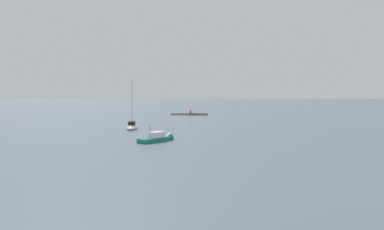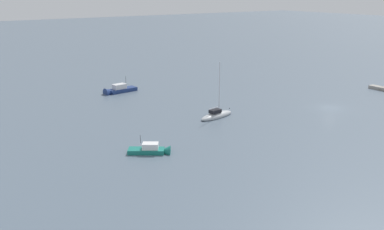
{
  "view_description": "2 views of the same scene",
  "coord_description": "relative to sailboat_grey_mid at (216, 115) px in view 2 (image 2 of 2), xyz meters",
  "views": [
    {
      "loc": [
        -9.23,
        82.02,
        6.5
      ],
      "look_at": [
        -4.71,
        28.27,
        3.08
      ],
      "focal_mm": 34.12,
      "sensor_mm": 36.0,
      "label": 1
    },
    {
      "loc": [
        -42.92,
        58.06,
        19.29
      ],
      "look_at": [
        3.47,
        26.15,
        2.33
      ],
      "focal_mm": 39.05,
      "sensor_mm": 36.0,
      "label": 2
    }
  ],
  "objects": [
    {
      "name": "ground_plane",
      "position": [
        -6.66,
        -19.28,
        -0.33
      ],
      "size": [
        500.0,
        500.0,
        0.0
      ],
      "primitive_type": "plane",
      "color": "slate"
    },
    {
      "name": "sailboat_grey_mid",
      "position": [
        0.0,
        0.0,
        0.0
      ],
      "size": [
        2.96,
        6.86,
        9.04
      ],
      "rotation": [
        0.0,
        0.0,
        3.31
      ],
      "color": "#ADB2B7",
      "rests_on": "ground_plane"
    },
    {
      "name": "motorboat_teal_near",
      "position": [
        -7.48,
        15.63,
        -0.02
      ],
      "size": [
        4.3,
        5.17,
        2.92
      ],
      "rotation": [
        0.0,
        0.0,
        2.53
      ],
      "color": "#197266",
      "rests_on": "ground_plane"
    },
    {
      "name": "motorboat_navy_mid",
      "position": [
        23.91,
        5.84,
        0.07
      ],
      "size": [
        2.68,
        6.8,
        3.72
      ],
      "rotation": [
        0.0,
        0.0,
        0.1
      ],
      "color": "navy",
      "rests_on": "ground_plane"
    }
  ]
}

